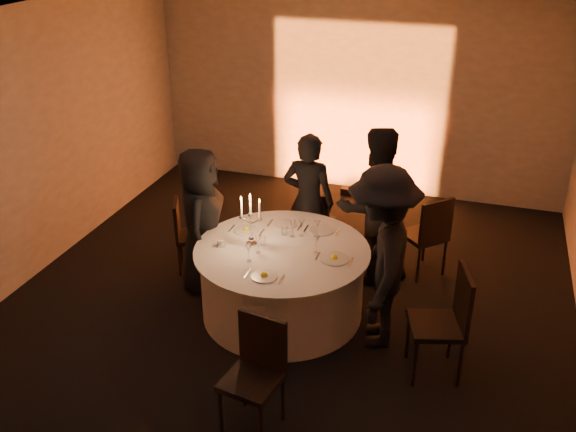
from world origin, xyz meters
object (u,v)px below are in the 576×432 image
(chair_left, at_px, (187,231))
(guest_left, at_px, (201,220))
(coffee_cup, at_px, (221,243))
(candelabra, at_px, (251,227))
(banquet_table, at_px, (282,281))
(chair_back_left, at_px, (316,220))
(guest_back_right, at_px, (374,206))
(chair_front, at_px, (256,367))
(chair_back_right, at_px, (429,232))
(chair_right, at_px, (447,317))
(guest_right, at_px, (381,258))
(guest_back_left, at_px, (308,202))

(chair_left, distance_m, guest_left, 0.56)
(coffee_cup, relative_size, candelabra, 0.19)
(chair_left, bearing_deg, banquet_table, -135.24)
(chair_back_left, bearing_deg, guest_left, 46.22)
(guest_back_right, bearing_deg, chair_front, 43.12)
(chair_back_right, distance_m, guest_left, 2.57)
(coffee_cup, xyz_separation_m, candelabra, (0.29, 0.12, 0.17))
(chair_left, bearing_deg, guest_left, -153.65)
(chair_back_right, height_order, guest_left, guest_left)
(chair_back_left, bearing_deg, banquet_table, 89.73)
(chair_front, height_order, candelabra, candelabra)
(chair_right, height_order, candelabra, candelabra)
(chair_back_right, distance_m, chair_right, 1.74)
(chair_left, relative_size, chair_back_right, 0.88)
(chair_front, xyz_separation_m, coffee_cup, (-0.92, 1.44, 0.24))
(guest_right, xyz_separation_m, coffee_cup, (-1.65, 0.02, -0.12))
(guest_left, bearing_deg, guest_back_right, -80.41)
(chair_left, height_order, chair_back_right, chair_back_right)
(chair_back_left, distance_m, guest_left, 1.50)
(chair_right, bearing_deg, chair_back_right, 175.26)
(chair_back_left, distance_m, guest_back_left, 0.44)
(chair_front, height_order, guest_left, guest_left)
(candelabra, bearing_deg, coffee_cup, -158.08)
(banquet_table, distance_m, chair_back_left, 1.30)
(guest_left, bearing_deg, chair_front, -157.95)
(chair_left, distance_m, guest_back_right, 2.19)
(chair_left, bearing_deg, chair_right, -131.67)
(banquet_table, xyz_separation_m, chair_back_left, (0.00, 1.30, 0.10))
(guest_back_right, bearing_deg, chair_back_right, 164.97)
(banquet_table, relative_size, chair_back_left, 2.09)
(chair_front, bearing_deg, banquet_table, 110.46)
(guest_right, bearing_deg, guest_back_left, -146.44)
(banquet_table, xyz_separation_m, chair_left, (-1.35, 0.53, 0.11))
(chair_front, relative_size, guest_back_right, 0.54)
(guest_back_left, xyz_separation_m, guest_back_right, (0.77, -0.05, 0.08))
(chair_back_right, distance_m, chair_front, 2.99)
(guest_back_left, height_order, candelabra, guest_back_left)
(candelabra, bearing_deg, chair_left, 152.07)
(chair_right, bearing_deg, chair_back_left, -152.61)
(candelabra, bearing_deg, banquet_table, 1.31)
(guest_right, bearing_deg, chair_front, -35.51)
(guest_left, distance_m, guest_back_right, 1.91)
(chair_right, bearing_deg, guest_left, -121.24)
(guest_back_left, xyz_separation_m, candelabra, (-0.31, -1.05, 0.14))
(chair_back_right, distance_m, guest_right, 1.46)
(chair_back_left, xyz_separation_m, coffee_cup, (-0.62, -1.42, 0.32))
(chair_right, height_order, guest_back_right, guest_back_right)
(chair_back_right, xyz_separation_m, guest_back_right, (-0.60, -0.24, 0.35))
(chair_front, xyz_separation_m, guest_right, (0.74, 1.42, 0.36))
(chair_back_right, height_order, chair_right, chair_right)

